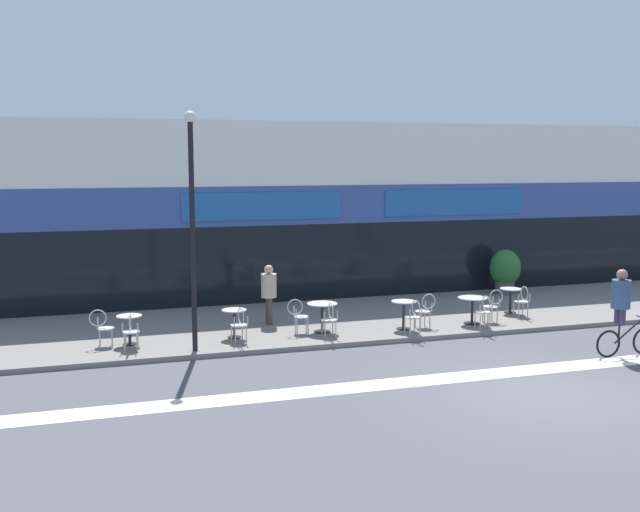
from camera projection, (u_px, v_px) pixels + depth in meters
ground_plane at (544, 393)px, 14.65m from camera, size 120.00×120.00×0.00m
sidewalk_slab at (396, 316)px, 21.50m from camera, size 40.00×5.50×0.12m
storefront_facade at (342, 209)px, 25.59m from camera, size 40.00×4.06×5.68m
bike_lane_stripe at (504, 373)px, 16.02m from camera, size 36.00×0.70×0.01m
bistro_table_0 at (129, 324)px, 17.88m from camera, size 0.61×0.61×0.72m
bistro_table_1 at (234, 318)px, 18.58m from camera, size 0.62×0.62×0.71m
bistro_table_2 at (322, 311)px, 19.17m from camera, size 0.79×0.79×0.75m
bistro_table_3 at (404, 309)px, 19.50m from camera, size 0.65×0.65×0.75m
bistro_table_4 at (472, 305)px, 20.13m from camera, size 0.79×0.79×0.73m
bistro_table_5 at (510, 296)px, 21.56m from camera, size 0.62×0.62×0.72m
cafe_chair_0_near at (131, 329)px, 17.29m from camera, size 0.45×0.60×0.90m
cafe_chair_0_side at (102, 325)px, 17.69m from camera, size 0.58×0.41×0.90m
cafe_chair_1_near at (240, 322)px, 17.99m from camera, size 0.45×0.60×0.90m
cafe_chair_2_near at (330, 317)px, 18.58m from camera, size 0.42×0.58×0.90m
cafe_chair_2_side at (299, 314)px, 19.00m from camera, size 0.59×0.44×0.90m
cafe_chair_3_near at (414, 314)px, 18.91m from camera, size 0.44×0.59×0.90m
cafe_chair_3_side at (425, 308)px, 19.69m from camera, size 0.58×0.42×0.90m
cafe_chair_4_near at (484, 309)px, 19.54m from camera, size 0.40×0.58×0.90m
cafe_chair_4_side at (493, 304)px, 20.32m from camera, size 0.58×0.41×0.90m
cafe_chair_5_near at (522, 299)px, 20.97m from camera, size 0.43×0.59×0.90m
planter_pot at (505, 270)px, 24.62m from camera, size 1.01×1.01×1.47m
lamp_post at (192, 215)px, 16.97m from camera, size 0.26×0.26×5.49m
cyclist_0 at (622, 306)px, 17.18m from camera, size 1.65×0.48×2.05m
pedestrian_near_end at (269, 289)px, 20.04m from camera, size 0.42×0.42×1.61m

